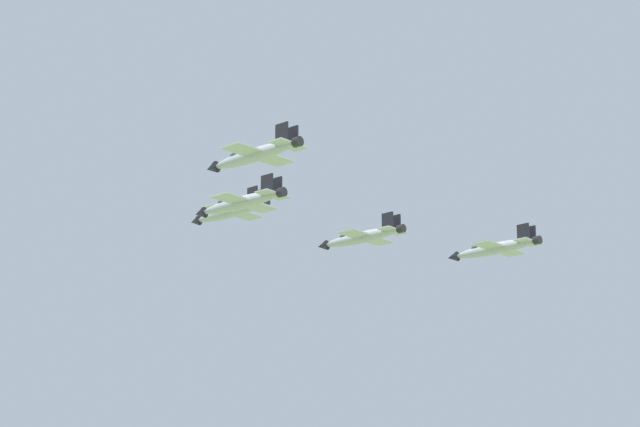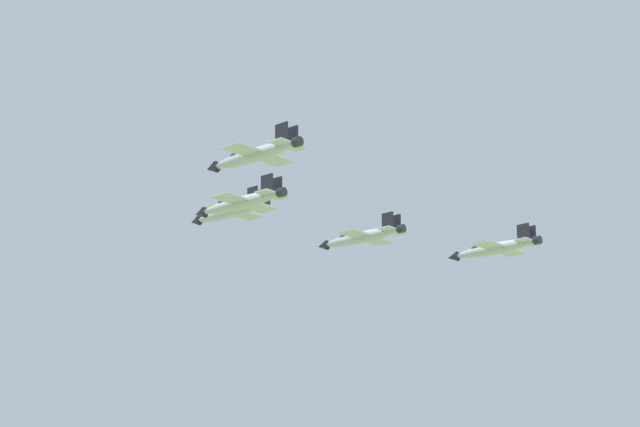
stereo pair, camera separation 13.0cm
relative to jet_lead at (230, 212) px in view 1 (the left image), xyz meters
The scene contains 5 objects.
jet_lead is the anchor object (origin of this frame).
jet_left_wingman 22.42m from the jet_lead, 82.10° to the left, with size 12.62×16.59×3.92m.
jet_right_wingman 22.34m from the jet_lead, 162.83° to the left, with size 12.44×16.30×3.85m.
jet_left_outer 44.01m from the jet_lead, 82.11° to the left, with size 11.80×16.26×3.79m.
jet_right_outer 44.25m from the jet_lead, 162.83° to the left, with size 12.30×16.41×3.86m.
Camera 1 is at (75.10, 195.69, 108.06)m, focal length 76.82 mm.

